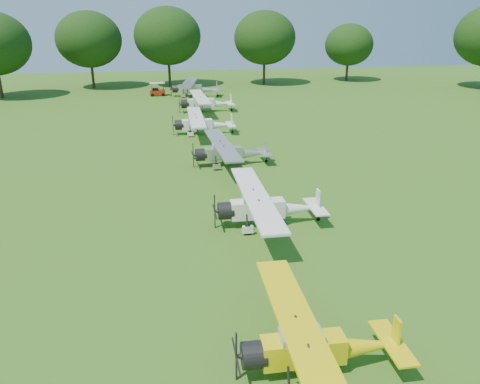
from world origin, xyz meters
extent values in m
plane|color=#255816|center=(0.00, 0.00, 0.00)|extent=(160.00, 160.00, 0.00)
cylinder|color=black|center=(30.33, 58.05, 1.85)|extent=(0.44, 0.44, 3.70)
ellipsoid|color=black|center=(30.33, 58.05, 6.37)|extent=(8.63, 8.63, 7.34)
cylinder|color=black|center=(14.28, 56.21, 2.25)|extent=(0.44, 0.44, 4.51)
ellipsoid|color=black|center=(14.28, 56.21, 7.77)|extent=(10.52, 10.52, 8.94)
cylinder|color=black|center=(-2.12, 56.74, 2.37)|extent=(0.44, 0.44, 4.74)
ellipsoid|color=black|center=(-2.12, 56.74, 8.16)|extent=(11.05, 11.05, 9.39)
cylinder|color=black|center=(-14.75, 56.54, 2.24)|extent=(0.44, 0.44, 4.49)
ellipsoid|color=black|center=(-14.75, 56.54, 7.73)|extent=(10.47, 10.47, 8.90)
cylinder|color=black|center=(-26.90, 48.50, 2.22)|extent=(0.44, 0.44, 4.44)
cube|color=yellow|center=(0.18, -13.47, 0.94)|extent=(2.87, 0.91, 0.94)
cone|color=yellow|center=(2.59, -13.52, 0.80)|extent=(2.52, 0.85, 0.80)
cube|color=#8CA5B2|center=(0.09, -13.47, 1.43)|extent=(1.44, 0.85, 0.49)
cylinder|color=black|center=(-1.52, -13.44, 0.94)|extent=(0.82, 0.94, 0.93)
cube|color=black|center=(-2.10, -13.43, 0.94)|extent=(0.06, 0.11, 1.87)
cube|color=yellow|center=(0.09, -13.47, 1.65)|extent=(1.49, 9.49, 0.12)
cube|color=yellow|center=(3.48, -13.54, 1.25)|extent=(0.10, 0.49, 1.16)
cube|color=yellow|center=(3.39, -13.54, 0.85)|extent=(0.81, 2.51, 0.08)
cylinder|color=black|center=(-0.51, -12.34, 0.27)|extent=(0.54, 0.15, 0.54)
cylinder|color=black|center=(3.57, -13.54, 0.11)|extent=(0.22, 0.08, 0.21)
cube|color=white|center=(1.11, -1.44, 1.02)|extent=(3.12, 0.96, 1.02)
cone|color=white|center=(3.74, -1.47, 0.87)|extent=(2.73, 0.91, 0.87)
cube|color=#8CA5B2|center=(1.01, -1.44, 1.56)|extent=(1.57, 0.91, 0.53)
cylinder|color=black|center=(-0.74, -1.42, 1.02)|extent=(0.89, 1.02, 1.01)
cube|color=black|center=(-1.37, -1.41, 1.02)|extent=(0.06, 0.12, 2.04)
cube|color=white|center=(1.01, -1.44, 1.80)|extent=(1.54, 10.32, 0.14)
cube|color=white|center=(4.71, -1.49, 1.36)|extent=(0.10, 0.54, 1.26)
cube|color=white|center=(4.61, -1.48, 0.92)|extent=(0.86, 2.73, 0.09)
cylinder|color=black|center=(0.32, -2.65, 0.29)|extent=(0.59, 0.16, 0.58)
cylinder|color=black|center=(0.35, -0.22, 0.29)|extent=(0.59, 0.16, 0.58)
cylinder|color=black|center=(4.81, -1.49, 0.12)|extent=(0.23, 0.08, 0.23)
cube|color=silver|center=(0.73, 10.33, 1.00)|extent=(3.10, 1.05, 1.00)
cone|color=silver|center=(3.31, 10.45, 0.86)|extent=(2.71, 0.98, 0.86)
cube|color=#8CA5B2|center=(0.64, 10.32, 1.53)|extent=(1.57, 0.95, 0.53)
cylinder|color=black|center=(-1.08, 10.24, 1.00)|extent=(0.91, 1.03, 0.99)
cube|color=black|center=(-1.70, 10.21, 1.00)|extent=(0.06, 0.12, 2.01)
cube|color=silver|center=(0.64, 10.32, 1.77)|extent=(1.86, 10.19, 0.13)
cube|color=silver|center=(4.27, 10.49, 1.34)|extent=(0.12, 0.53, 1.24)
cube|color=silver|center=(4.17, 10.49, 0.91)|extent=(0.94, 2.71, 0.09)
cylinder|color=black|center=(0.03, 9.10, 0.29)|extent=(0.58, 0.18, 0.57)
cylinder|color=black|center=(-0.09, 11.48, 0.29)|extent=(0.58, 0.18, 0.57)
cylinder|color=black|center=(4.36, 10.50, 0.11)|extent=(0.23, 0.09, 0.23)
cube|color=white|center=(-0.45, 21.31, 1.01)|extent=(3.08, 0.98, 1.01)
cone|color=white|center=(2.14, 21.25, 0.86)|extent=(2.70, 0.92, 0.86)
cube|color=#8CA5B2|center=(-0.54, 21.31, 1.53)|extent=(1.55, 0.92, 0.53)
cylinder|color=black|center=(-2.27, 21.35, 1.01)|extent=(0.88, 1.02, 1.00)
cube|color=black|center=(-2.89, 21.37, 1.01)|extent=(0.06, 0.12, 2.01)
cube|color=white|center=(-0.54, 21.31, 1.77)|extent=(1.62, 10.18, 0.13)
cube|color=white|center=(3.09, 21.23, 1.34)|extent=(0.11, 0.53, 1.24)
cube|color=white|center=(3.00, 21.23, 0.91)|extent=(0.88, 2.70, 0.09)
cylinder|color=black|center=(-1.24, 20.13, 0.29)|extent=(0.58, 0.17, 0.57)
cylinder|color=black|center=(-1.19, 22.53, 0.29)|extent=(0.58, 0.17, 0.57)
cylinder|color=black|center=(3.19, 21.23, 0.11)|extent=(0.23, 0.08, 0.23)
cube|color=white|center=(0.98, 32.86, 1.09)|extent=(3.35, 1.08, 1.09)
cone|color=white|center=(3.78, 32.94, 0.93)|extent=(2.93, 1.02, 0.93)
cube|color=#8CA5B2|center=(0.88, 32.85, 1.66)|extent=(1.69, 1.00, 0.57)
cylinder|color=black|center=(-0.99, 32.80, 1.09)|extent=(0.96, 1.11, 1.08)
cube|color=black|center=(-1.67, 32.78, 1.09)|extent=(0.07, 0.13, 2.18)
cube|color=white|center=(0.88, 32.85, 1.92)|extent=(1.82, 11.04, 0.15)
cube|color=white|center=(4.82, 32.97, 1.45)|extent=(0.12, 0.57, 1.35)
cube|color=white|center=(4.71, 32.96, 0.99)|extent=(0.96, 2.93, 0.09)
cylinder|color=black|center=(0.19, 31.54, 0.31)|extent=(0.63, 0.18, 0.62)
cylinder|color=black|center=(0.11, 34.13, 0.31)|extent=(0.63, 0.18, 0.62)
cylinder|color=black|center=(4.92, 32.97, 0.12)|extent=(0.25, 0.09, 0.25)
cube|color=silver|center=(0.47, 44.97, 1.14)|extent=(3.62, 1.63, 1.14)
cone|color=silver|center=(3.37, 44.46, 0.98)|extent=(3.18, 1.50, 0.98)
cube|color=#8CA5B2|center=(0.37, 44.99, 1.74)|extent=(1.89, 1.29, 0.60)
cylinder|color=black|center=(-1.57, 45.33, 1.14)|extent=(1.16, 1.29, 1.13)
cube|color=black|center=(-2.27, 45.45, 1.14)|extent=(0.09, 0.14, 2.29)
cube|color=silver|center=(0.37, 44.99, 2.02)|extent=(3.56, 11.66, 0.15)
cube|color=silver|center=(4.45, 44.27, 1.53)|extent=(0.21, 0.61, 1.42)
cube|color=silver|center=(4.34, 44.29, 1.04)|extent=(1.44, 3.17, 0.10)
cylinder|color=black|center=(-0.62, 43.78, 0.33)|extent=(0.67, 0.29, 0.65)
cylinder|color=black|center=(-0.15, 46.46, 0.33)|extent=(0.67, 0.29, 0.65)
cylinder|color=black|center=(4.55, 44.25, 0.13)|extent=(0.27, 0.13, 0.26)
cube|color=#A3240B|center=(-4.28, 46.52, 0.47)|extent=(2.30, 1.28, 0.73)
cube|color=black|center=(-4.59, 46.51, 0.88)|extent=(0.95, 1.16, 0.47)
cube|color=white|center=(-4.28, 46.52, 1.89)|extent=(2.20, 1.38, 0.08)
cylinder|color=black|center=(-5.05, 45.86, 0.23)|extent=(0.46, 0.15, 0.46)
cylinder|color=black|center=(-5.07, 47.15, 0.23)|extent=(0.46, 0.15, 0.46)
cylinder|color=black|center=(-3.49, 45.89, 0.23)|extent=(0.46, 0.15, 0.46)
cylinder|color=black|center=(-3.51, 47.17, 0.23)|extent=(0.46, 0.15, 0.46)
camera|label=1|loc=(-4.09, -25.76, 11.53)|focal=35.00mm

